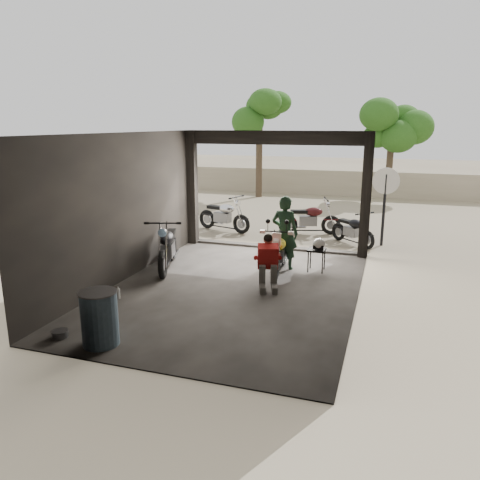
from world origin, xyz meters
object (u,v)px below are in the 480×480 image
Objects in this scene: outside_bike_b at (310,216)px; helmet at (319,244)px; left_bike at (167,243)px; mechanic at (268,264)px; oil_drum at (100,319)px; main_bike at (280,249)px; sign_post at (385,194)px; outside_bike_c at (353,228)px; stool at (317,252)px; rider at (285,233)px; outside_bike_a at (224,213)px.

outside_bike_b is 5.68× the size of helmet.
mechanic is at bearing -31.64° from left_bike.
main_bike is at bearing 68.15° from oil_drum.
outside_bike_b is at bearing 158.68° from sign_post.
outside_bike_c is 2.70× the size of stool.
outside_bike_c is 0.84× the size of rider.
outside_bike_a is 4.89m from helmet.
left_bike is 5.43m from outside_bike_c.
outside_bike_b is 0.96× the size of rider.
oil_drum is (-2.60, -4.80, -0.04)m from stool.
outside_bike_c is 5.01× the size of helmet.
left_bike is 3.51m from stool.
mechanic reaches higher than stool.
oil_drum is at bearing -116.52° from main_bike.
outside_bike_b is 2.49m from sign_post.
main_bike is at bearing -5.69° from left_bike.
left_bike is 3.55m from helmet.
outside_bike_a is 1.17× the size of outside_bike_c.
rider is 0.84m from helmet.
outside_bike_b is 0.76× the size of sign_post.
oil_drum is (0.79, -3.92, -0.19)m from left_bike.
main_bike reaches higher than oil_drum.
outside_bike_c is (3.97, 3.70, -0.13)m from left_bike.
mechanic is (0.04, -5.26, -0.01)m from outside_bike_b.
rider reaches higher than outside_bike_b.
outside_bike_b is at bearing -82.11° from rider.
outside_bike_c is 0.67× the size of sign_post.
sign_post reaches higher than outside_bike_b.
mechanic is 5.08m from sign_post.
stool is (-0.58, -2.82, -0.03)m from outside_bike_c.
outside_bike_c is at bearing 61.53° from main_bike.
helmet is 0.34× the size of oil_drum.
outside_bike_c is (1.39, -0.91, -0.07)m from outside_bike_b.
rider reaches higher than stool.
outside_bike_b is at bearing 102.28° from stool.
left_bike reaches higher than outside_bike_b.
main_bike is 0.44m from rider.
outside_bike_c is at bearing -108.17° from rider.
left_bike is at bearing 134.40° from outside_bike_b.
outside_bike_c is at bearing -170.97° from sign_post.
outside_bike_c is 8.25m from oil_drum.
outside_bike_a is 8.18m from oil_drum.
outside_bike_c is 4.55m from mechanic.
oil_drum is at bearing -119.68° from sign_post.
outside_bike_c is at bearing 78.40° from stool.
mechanic is (2.75, -4.86, -0.03)m from outside_bike_a.
outside_bike_a is 2.73m from outside_bike_b.
rider reaches higher than oil_drum.
outside_bike_a is 4.84m from stool.
left_bike is at bearing 178.70° from helmet.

